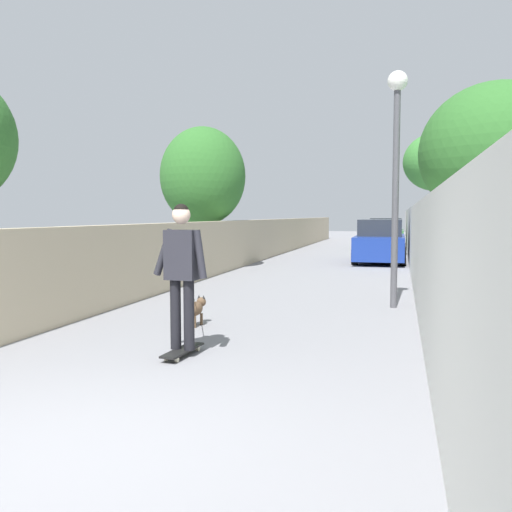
{
  "coord_description": "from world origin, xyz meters",
  "views": [
    {
      "loc": [
        -3.3,
        -2.35,
        1.71
      ],
      "look_at": [
        5.75,
        0.05,
        1.0
      ],
      "focal_mm": 38.23,
      "sensor_mm": 36.0,
      "label": 1
    }
  ],
  "objects": [
    {
      "name": "person_skateboarder",
      "position": [
        2.75,
        0.18,
        1.12
      ],
      "size": [
        0.25,
        0.71,
        1.76
      ],
      "color": "black",
      "rests_on": "skateboard"
    },
    {
      "name": "tree_right_mid",
      "position": [
        19.0,
        -3.66,
        3.73
      ],
      "size": [
        2.56,
        2.56,
        4.88
      ],
      "color": "brown",
      "rests_on": "ground"
    },
    {
      "name": "dog",
      "position": [
        4.48,
        0.68,
        0.28
      ],
      "size": [
        2.03,
        0.64,
        1.06
      ],
      "color": "brown",
      "rests_on": "ground"
    },
    {
      "name": "tree_right_far",
      "position": [
        7.5,
        -4.01,
        2.83
      ],
      "size": [
        2.74,
        2.74,
        4.11
      ],
      "color": "brown",
      "rests_on": "ground"
    },
    {
      "name": "tree_left_distant",
      "position": [
        13.0,
        3.72,
        2.92
      ],
      "size": [
        2.69,
        2.69,
        4.47
      ],
      "color": "brown",
      "rests_on": "ground"
    },
    {
      "name": "car_near",
      "position": [
        16.88,
        -1.65,
        0.72
      ],
      "size": [
        4.31,
        1.8,
        1.54
      ],
      "color": "navy",
      "rests_on": "ground"
    },
    {
      "name": "fence_right",
      "position": [
        12.0,
        -2.8,
        0.98
      ],
      "size": [
        48.0,
        0.3,
        1.95
      ],
      "primitive_type": "cube",
      "color": "silver",
      "rests_on": "ground"
    },
    {
      "name": "skateboard",
      "position": [
        2.75,
        0.18,
        0.07
      ],
      "size": [
        0.81,
        0.27,
        0.08
      ],
      "color": "black",
      "rests_on": "ground"
    },
    {
      "name": "car_far",
      "position": [
        24.82,
        -1.65,
        0.72
      ],
      "size": [
        4.17,
        1.8,
        1.54
      ],
      "color": "#336B38",
      "rests_on": "ground"
    },
    {
      "name": "ground_plane",
      "position": [
        14.0,
        0.0,
        0.0
      ],
      "size": [
        80.0,
        80.0,
        0.0
      ],
      "primitive_type": "plane",
      "color": "gray"
    },
    {
      "name": "lamp_post",
      "position": [
        6.96,
        -2.25,
        2.93
      ],
      "size": [
        0.36,
        0.36,
        4.28
      ],
      "color": "#4C4C51",
      "rests_on": "ground"
    },
    {
      "name": "wall_left",
      "position": [
        12.0,
        2.8,
        0.76
      ],
      "size": [
        48.0,
        0.3,
        1.52
      ],
      "primitive_type": "cube",
      "color": "tan",
      "rests_on": "ground"
    }
  ]
}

